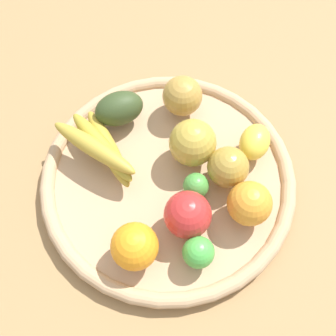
# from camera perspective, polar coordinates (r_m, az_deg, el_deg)

# --- Properties ---
(ground_plane) EXTENTS (2.40, 2.40, 0.00)m
(ground_plane) POSITION_cam_1_polar(r_m,az_deg,el_deg) (0.72, 0.00, -1.99)
(ground_plane) COLOR #9A7548
(ground_plane) RESTS_ON ground
(basket) EXTENTS (0.43, 0.43, 0.03)m
(basket) POSITION_cam_1_polar(r_m,az_deg,el_deg) (0.70, 0.00, -1.41)
(basket) COLOR tan
(basket) RESTS_ON ground_plane
(apple_1) EXTENTS (0.09, 0.09, 0.07)m
(apple_1) POSITION_cam_1_polar(r_m,az_deg,el_deg) (0.73, 1.99, 9.90)
(apple_1) COLOR #AF853A
(apple_1) RESTS_ON basket
(apple_2) EXTENTS (0.11, 0.11, 0.08)m
(apple_2) POSITION_cam_1_polar(r_m,az_deg,el_deg) (0.67, 3.41, 3.51)
(apple_2) COLOR #B59839
(apple_2) RESTS_ON basket
(banana_bunch) EXTENTS (0.14, 0.17, 0.06)m
(banana_bunch) POSITION_cam_1_polar(r_m,az_deg,el_deg) (0.69, -9.20, 2.85)
(banana_bunch) COLOR #B1932F
(banana_bunch) RESTS_ON basket
(lime_0) EXTENTS (0.05, 0.05, 0.04)m
(lime_0) POSITION_cam_1_polar(r_m,az_deg,el_deg) (0.66, 3.88, -2.45)
(lime_0) COLOR #47953B
(lime_0) RESTS_ON basket
(apple_3) EXTENTS (0.09, 0.09, 0.07)m
(apple_3) POSITION_cam_1_polar(r_m,az_deg,el_deg) (0.62, 2.73, -6.44)
(apple_3) COLOR red
(apple_3) RESTS_ON basket
(avocado) EXTENTS (0.10, 0.10, 0.06)m
(avocado) POSITION_cam_1_polar(r_m,az_deg,el_deg) (0.73, -6.75, 8.15)
(avocado) COLOR #334321
(avocado) RESTS_ON basket
(orange_0) EXTENTS (0.10, 0.10, 0.07)m
(orange_0) POSITION_cam_1_polar(r_m,az_deg,el_deg) (0.61, -4.63, -10.71)
(orange_0) COLOR orange
(orange_0) RESTS_ON basket
(lime_1) EXTENTS (0.06, 0.06, 0.05)m
(lime_1) POSITION_cam_1_polar(r_m,az_deg,el_deg) (0.61, 4.22, -11.51)
(lime_1) COLOR green
(lime_1) RESTS_ON basket
(orange_1) EXTENTS (0.08, 0.08, 0.07)m
(orange_1) POSITION_cam_1_polar(r_m,az_deg,el_deg) (0.64, 11.17, -4.82)
(orange_1) COLOR orange
(orange_1) RESTS_ON basket
(lemon_0) EXTENTS (0.07, 0.06, 0.05)m
(lemon_0) POSITION_cam_1_polar(r_m,az_deg,el_deg) (0.70, 11.86, 3.53)
(lemon_0) COLOR yellow
(lemon_0) RESTS_ON basket
(apple_0) EXTENTS (0.08, 0.08, 0.07)m
(apple_0) POSITION_cam_1_polar(r_m,az_deg,el_deg) (0.66, 8.28, 0.10)
(apple_0) COLOR #A68433
(apple_0) RESTS_ON basket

